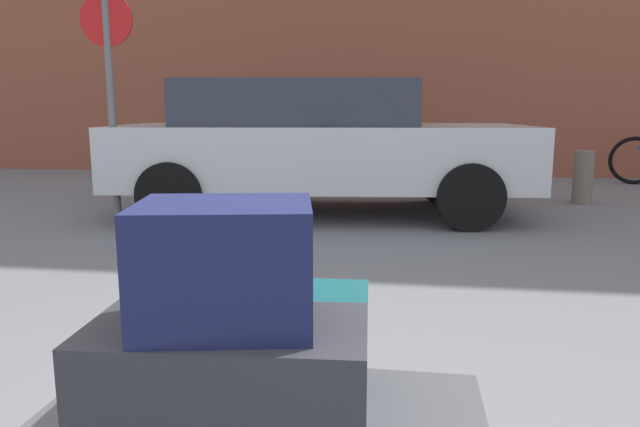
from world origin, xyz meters
TOP-DOWN VIEW (x-y plane):
  - duffel_bag_charcoal_stacked_top at (-0.02, -0.09)m, footprint 0.64×0.38m
  - duffel_bag_teal_rear_right at (-0.00, 0.22)m, footprint 0.56×0.35m
  - duffel_bag_navy_topmost_pile at (-0.02, -0.09)m, footprint 0.42×0.35m
  - parked_car at (-0.61, 5.01)m, footprint 4.47×2.28m
  - bollard_kerb_near at (2.46, 6.13)m, footprint 0.23×0.23m
  - no_parking_sign at (-2.44, 4.07)m, footprint 0.50×0.07m

SIDE VIEW (x-z plane):
  - bollard_kerb_near at x=2.46m, z-range 0.00..0.64m
  - duffel_bag_teal_rear_right at x=0.00m, z-range 0.34..0.64m
  - duffel_bag_charcoal_stacked_top at x=-0.02m, z-range 0.34..0.67m
  - parked_car at x=-0.61m, z-range 0.05..1.47m
  - duffel_bag_navy_topmost_pile at x=-0.02m, z-range 0.67..0.94m
  - no_parking_sign at x=-2.44m, z-range 0.27..2.47m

